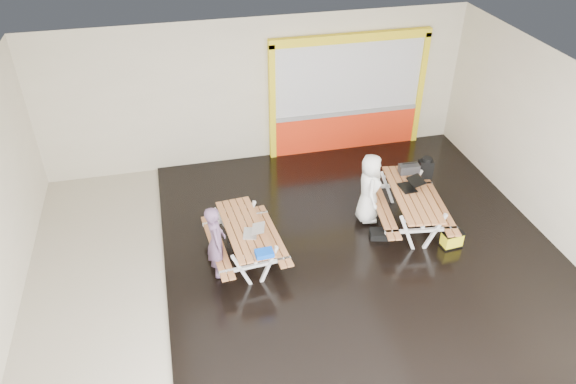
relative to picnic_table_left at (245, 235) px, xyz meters
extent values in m
cube|color=beige|center=(0.97, -0.29, -0.59)|extent=(10.00, 8.00, 0.01)
cube|color=white|center=(0.97, -0.29, 2.92)|extent=(10.00, 8.00, 0.01)
cube|color=beige|center=(0.97, 3.72, 1.16)|extent=(10.00, 0.01, 3.50)
cube|color=beige|center=(0.97, -4.29, 1.16)|extent=(10.00, 0.01, 3.50)
cube|color=beige|center=(5.98, -0.29, 1.16)|extent=(0.01, 8.00, 3.50)
cube|color=black|center=(2.22, -0.29, -0.56)|extent=(7.50, 7.98, 0.05)
cube|color=#F83412|center=(3.17, 3.64, -0.09)|extent=(3.60, 0.12, 1.00)
cube|color=gray|center=(3.17, 3.64, 0.44)|extent=(3.60, 0.14, 0.10)
cube|color=silver|center=(3.17, 3.65, 1.35)|extent=(3.60, 0.08, 1.72)
cube|color=yellow|center=(1.30, 3.63, 0.86)|extent=(0.14, 0.16, 2.90)
cube|color=yellow|center=(5.04, 3.63, 0.86)|extent=(0.14, 0.16, 2.90)
cube|color=yellow|center=(3.17, 3.63, 2.31)|extent=(3.88, 0.16, 0.20)
cube|color=#BC7847|center=(-0.27, -0.02, 0.16)|extent=(0.29, 1.92, 0.04)
cube|color=#BC7847|center=(-0.14, -0.01, 0.16)|extent=(0.29, 1.92, 0.04)
cube|color=#BC7847|center=(0.00, 0.00, 0.16)|extent=(0.29, 1.92, 0.04)
cube|color=#BC7847|center=(0.14, 0.01, 0.16)|extent=(0.29, 1.92, 0.04)
cube|color=#BC7847|center=(0.27, 0.02, 0.16)|extent=(0.29, 1.92, 0.04)
cube|color=white|center=(-0.18, -0.75, -0.18)|extent=(0.36, 0.09, 0.77)
cube|color=white|center=(0.31, -0.70, -0.18)|extent=(0.36, 0.09, 0.77)
cube|color=white|center=(0.06, -0.72, -0.14)|extent=(1.31, 0.17, 0.06)
cube|color=white|center=(0.06, -0.72, 0.11)|extent=(0.65, 0.11, 0.06)
cube|color=white|center=(-0.31, 0.70, -0.18)|extent=(0.36, 0.09, 0.77)
cube|color=white|center=(0.18, 0.75, -0.18)|extent=(0.36, 0.09, 0.77)
cube|color=white|center=(-0.06, 0.72, -0.14)|extent=(1.31, 0.17, 0.06)
cube|color=white|center=(-0.06, 0.72, 0.11)|extent=(0.65, 0.11, 0.06)
cube|color=white|center=(0.00, 0.00, -0.03)|extent=(0.20, 1.57, 0.06)
cube|color=#BC7847|center=(-0.59, -0.05, -0.13)|extent=(0.28, 1.92, 0.04)
cube|color=#BC7847|center=(-0.46, -0.04, -0.13)|extent=(0.28, 1.92, 0.04)
cube|color=#BC7847|center=(0.46, 0.04, -0.13)|extent=(0.28, 1.92, 0.04)
cube|color=#BC7847|center=(0.59, 0.05, -0.13)|extent=(0.28, 1.92, 0.04)
cube|color=#BC7847|center=(3.15, 0.31, 0.22)|extent=(0.41, 2.07, 0.04)
cube|color=#BC7847|center=(3.29, 0.29, 0.22)|extent=(0.41, 2.07, 0.04)
cube|color=#BC7847|center=(3.44, 0.27, 0.22)|extent=(0.41, 2.07, 0.04)
cube|color=#BC7847|center=(3.58, 0.25, 0.22)|extent=(0.41, 2.07, 0.04)
cube|color=#BC7847|center=(3.73, 0.23, 0.22)|extent=(0.41, 2.07, 0.04)
cube|color=white|center=(3.06, -0.47, -0.15)|extent=(0.39, 0.11, 0.83)
cube|color=white|center=(3.60, -0.54, -0.15)|extent=(0.39, 0.11, 0.83)
cube|color=white|center=(3.33, -0.50, -0.10)|extent=(1.41, 0.26, 0.06)
cube|color=white|center=(3.33, -0.50, 0.16)|extent=(0.70, 0.16, 0.06)
cube|color=white|center=(3.28, 1.09, -0.15)|extent=(0.39, 0.11, 0.83)
cube|color=white|center=(3.81, 1.02, -0.15)|extent=(0.39, 0.11, 0.83)
cube|color=white|center=(3.55, 1.05, -0.10)|extent=(1.41, 0.26, 0.06)
cube|color=white|center=(3.55, 1.05, 0.16)|extent=(0.70, 0.16, 0.06)
cube|color=white|center=(3.44, 0.27, 0.01)|extent=(0.29, 1.69, 0.06)
cube|color=#BC7847|center=(2.81, 0.36, -0.09)|extent=(0.41, 2.07, 0.04)
cube|color=#BC7847|center=(2.94, 0.34, -0.09)|extent=(0.41, 2.07, 0.04)
cube|color=#BC7847|center=(3.93, 0.21, -0.09)|extent=(0.41, 2.07, 0.04)
cube|color=#BC7847|center=(4.07, 0.19, -0.09)|extent=(0.41, 2.07, 0.04)
imported|color=#614665|center=(-0.56, -0.32, 0.21)|extent=(0.35, 0.53, 1.44)
imported|color=white|center=(2.64, 0.57, 0.27)|extent=(0.62, 0.82, 1.49)
cube|color=silver|center=(0.08, -0.21, 0.19)|extent=(0.32, 0.39, 0.02)
cube|color=silver|center=(0.22, -0.25, 0.31)|extent=(0.30, 0.39, 0.07)
cube|color=silver|center=(0.22, -0.25, 0.31)|extent=(0.26, 0.34, 0.05)
cube|color=black|center=(3.41, 0.45, 0.25)|extent=(0.30, 0.41, 0.02)
cube|color=black|center=(3.59, 0.45, 0.39)|extent=(0.28, 0.41, 0.08)
cube|color=silver|center=(3.58, 0.45, 0.39)|extent=(0.24, 0.36, 0.06)
cube|color=blue|center=(0.21, -0.85, 0.22)|extent=(0.32, 0.23, 0.09)
cube|color=black|center=(3.67, 0.99, 0.33)|extent=(0.43, 0.23, 0.19)
cylinder|color=black|center=(3.67, 0.99, 0.47)|extent=(0.31, 0.04, 0.03)
cube|color=black|center=(4.17, 1.19, 0.13)|extent=(0.33, 0.24, 0.43)
cylinder|color=black|center=(4.17, 1.19, 0.37)|extent=(0.23, 0.23, 0.11)
cube|color=black|center=(2.71, -0.01, -0.47)|extent=(0.44, 0.37, 0.14)
cube|color=black|center=(3.97, -0.60, -0.52)|extent=(0.42, 0.29, 0.04)
cube|color=yellow|center=(3.97, -0.60, -0.37)|extent=(0.40, 0.27, 0.30)
cube|color=black|center=(3.97, -0.60, -0.21)|extent=(0.42, 0.29, 0.03)
camera|label=1|loc=(-1.04, -7.91, 6.34)|focal=34.02mm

